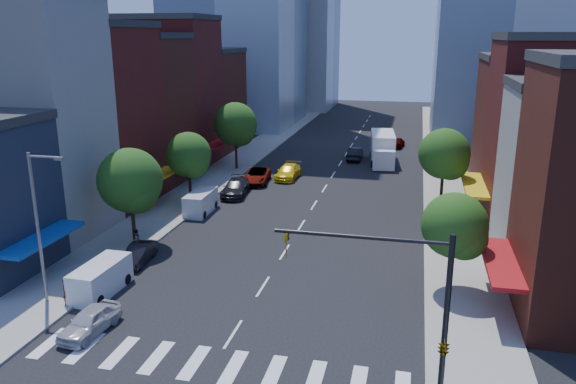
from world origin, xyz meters
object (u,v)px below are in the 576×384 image
object	(u,v)px
parked_car_front	(90,321)
cargo_van_near	(100,279)
cargo_van_far	(200,203)
traffic_car_far	(397,142)
parked_car_second	(139,254)
parked_car_rear	(236,188)
parked_car_third	(257,176)
taxi	(288,172)
pedestrian_near	(67,292)
pedestrian_far	(136,241)
traffic_car_oncoming	(355,154)
box_truck	(383,149)

from	to	relation	value
parked_car_front	cargo_van_near	size ratio (longest dim) A/B	0.88
cargo_van_far	traffic_car_far	distance (m)	38.01
parked_car_second	parked_car_rear	size ratio (longest dim) A/B	0.73
parked_car_third	taxi	size ratio (longest dim) A/B	1.04
cargo_van_near	pedestrian_near	size ratio (longest dim) A/B	2.91
parked_car_third	parked_car_rear	distance (m)	5.20
pedestrian_near	pedestrian_far	xyz separation A→B (m)	(0.00, 8.48, 0.05)
parked_car_third	traffic_car_oncoming	distance (m)	16.46
cargo_van_near	box_truck	world-z (taller)	box_truck
parked_car_front	pedestrian_far	distance (m)	11.33
parked_car_rear	pedestrian_near	world-z (taller)	pedestrian_near
pedestrian_far	parked_car_rear	bearing A→B (deg)	-172.00
pedestrian_far	traffic_car_far	bearing A→B (deg)	175.40
parked_car_second	pedestrian_far	size ratio (longest dim) A/B	2.35
parked_car_second	pedestrian_far	bearing A→B (deg)	117.67
parked_car_third	cargo_van_far	world-z (taller)	cargo_van_far
traffic_car_far	cargo_van_near	bearing A→B (deg)	79.69
cargo_van_near	traffic_car_oncoming	size ratio (longest dim) A/B	0.96
parked_car_front	parked_car_third	distance (m)	32.24
parked_car_front	cargo_van_near	distance (m)	4.82
parked_car_front	cargo_van_far	xyz separation A→B (m)	(-2.00, 21.02, 0.25)
parked_car_third	taxi	world-z (taller)	taxi
parked_car_rear	parked_car_front	bearing A→B (deg)	-94.72
parked_car_second	taxi	bearing A→B (deg)	74.07
box_truck	parked_car_front	bearing A→B (deg)	-111.51
parked_car_front	box_truck	world-z (taller)	box_truck
taxi	traffic_car_far	xyz separation A→B (m)	(11.03, 20.73, -0.04)
parked_car_rear	taxi	size ratio (longest dim) A/B	1.04
parked_car_second	cargo_van_near	bearing A→B (deg)	-95.08
parked_car_rear	cargo_van_near	distance (m)	22.75
box_truck	pedestrian_far	size ratio (longest dim) A/B	5.53
cargo_van_near	box_truck	xyz separation A→B (m)	(14.52, 40.54, 0.78)
parked_car_front	traffic_car_far	size ratio (longest dim) A/B	0.97
pedestrian_far	parked_car_third	bearing A→B (deg)	-171.84
parked_car_rear	traffic_car_oncoming	xyz separation A→B (m)	(9.71, 18.91, 0.01)
parked_car_second	parked_car_rear	xyz separation A→B (m)	(1.32, 17.72, 0.14)
parked_car_front	traffic_car_oncoming	distance (m)	46.87
parked_car_second	parked_car_front	bearing A→B (deg)	-82.98
pedestrian_near	cargo_van_far	bearing A→B (deg)	4.22
box_truck	pedestrian_far	distance (m)	37.38
cargo_van_far	taxi	size ratio (longest dim) A/B	0.86
parked_car_front	parked_car_rear	distance (m)	27.09
parked_car_second	parked_car_third	size ratio (longest dim) A/B	0.73
cargo_van_far	pedestrian_far	distance (m)	10.14
parked_car_third	parked_car_rear	size ratio (longest dim) A/B	1.00
cargo_van_near	box_truck	distance (m)	43.07
traffic_car_oncoming	pedestrian_far	world-z (taller)	pedestrian_far
parked_car_third	traffic_car_oncoming	world-z (taller)	traffic_car_oncoming
cargo_van_far	pedestrian_far	size ratio (longest dim) A/B	2.67
traffic_car_far	cargo_van_far	bearing A→B (deg)	72.22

